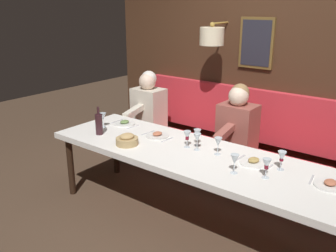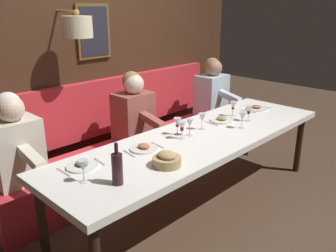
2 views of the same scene
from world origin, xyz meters
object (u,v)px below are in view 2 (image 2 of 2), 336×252
(wine_glass_1, at_px, (233,106))
(wine_glass_3, at_px, (83,166))
(wine_glass_2, at_px, (190,124))
(wine_bottle, at_px, (117,168))
(dining_table, at_px, (199,142))
(wine_glass_6, at_px, (242,117))
(wine_glass_0, at_px, (202,118))
(bread_bowl, at_px, (167,160))
(diner_near, at_px, (134,111))
(diner_nearest, at_px, (212,90))
(wine_glass_4, at_px, (182,127))
(diner_middle, at_px, (15,143))
(wine_glass_7, at_px, (249,110))
(wine_glass_5, at_px, (177,123))

(wine_glass_1, distance_m, wine_glass_3, 2.00)
(wine_glass_2, relative_size, wine_bottle, 0.55)
(dining_table, distance_m, wine_bottle, 1.14)
(wine_glass_2, height_order, wine_glass_6, same)
(wine_glass_0, distance_m, wine_glass_2, 0.21)
(dining_table, relative_size, bread_bowl, 13.93)
(dining_table, bearing_deg, bread_bowl, 108.60)
(dining_table, bearing_deg, diner_near, 2.84)
(dining_table, height_order, wine_bottle, wine_bottle)
(wine_glass_3, bearing_deg, diner_nearest, -71.35)
(wine_glass_4, bearing_deg, diner_near, -8.25)
(dining_table, bearing_deg, wine_glass_2, 30.85)
(diner_near, bearing_deg, wine_glass_4, 171.75)
(diner_middle, xyz_separation_m, bread_bowl, (-1.11, -0.67, -0.03))
(diner_nearest, relative_size, wine_glass_0, 4.82)
(diner_nearest, xyz_separation_m, bread_bowl, (-1.11, 2.01, -0.03))
(diner_middle, relative_size, bread_bowl, 3.60)
(wine_glass_6, bearing_deg, dining_table, 71.71)
(dining_table, distance_m, wine_glass_7, 0.73)
(wine_glass_5, bearing_deg, wine_bottle, 110.16)
(dining_table, bearing_deg, wine_bottle, 99.54)
(dining_table, distance_m, wine_glass_3, 1.26)
(diner_middle, distance_m, wine_glass_2, 1.52)
(dining_table, bearing_deg, diner_middle, 56.66)
(wine_glass_3, xyz_separation_m, wine_glass_4, (0.07, -1.09, -0.00))
(diner_near, relative_size, wine_glass_2, 4.82)
(dining_table, xyz_separation_m, wine_glass_6, (-0.15, -0.47, 0.17))
(wine_glass_0, bearing_deg, wine_glass_4, 94.70)
(wine_glass_3, bearing_deg, dining_table, -90.24)
(wine_glass_2, bearing_deg, diner_middle, 58.22)
(dining_table, relative_size, diner_middle, 3.87)
(wine_glass_5, height_order, wine_bottle, wine_bottle)
(dining_table, distance_m, wine_glass_6, 0.52)
(wine_glass_3, height_order, bread_bowl, wine_glass_3)
(diner_middle, height_order, wine_glass_3, diner_middle)
(diner_middle, height_order, bread_bowl, diner_middle)
(wine_glass_7, relative_size, wine_bottle, 0.55)
(diner_near, height_order, wine_glass_5, diner_near)
(wine_glass_5, relative_size, wine_glass_7, 1.00)
(wine_glass_7, xyz_separation_m, bread_bowl, (-0.15, 1.37, -0.07))
(diner_middle, distance_m, wine_bottle, 1.09)
(dining_table, height_order, diner_middle, diner_middle)
(diner_near, xyz_separation_m, wine_glass_3, (-0.88, 1.21, 0.04))
(wine_glass_0, height_order, wine_glass_2, same)
(diner_near, distance_m, wine_glass_5, 0.71)
(wine_glass_0, bearing_deg, wine_glass_1, -86.31)
(diner_near, bearing_deg, dining_table, -177.16)
(diner_nearest, bearing_deg, bread_bowl, 118.80)
(wine_glass_1, relative_size, wine_bottle, 0.55)
(diner_middle, xyz_separation_m, wine_glass_1, (-0.74, -2.08, 0.04))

